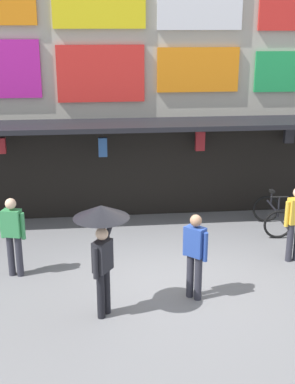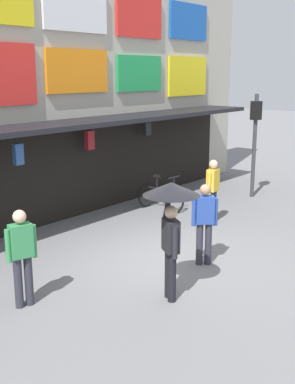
{
  "view_description": "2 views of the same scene",
  "coord_description": "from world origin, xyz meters",
  "px_view_note": "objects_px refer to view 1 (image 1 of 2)",
  "views": [
    {
      "loc": [
        -1.45,
        -9.1,
        4.92
      ],
      "look_at": [
        -0.38,
        0.94,
        1.63
      ],
      "focal_mm": 47.84,
      "sensor_mm": 36.0,
      "label": 1
    },
    {
      "loc": [
        -7.64,
        -5.75,
        3.84
      ],
      "look_at": [
        0.46,
        0.97,
        1.25
      ],
      "focal_mm": 45.81,
      "sensor_mm": 36.0,
      "label": 2
    }
  ],
  "objects_px": {
    "pedestrian_in_green": "(13,233)",
    "bicycle_parked": "(272,215)",
    "pedestrian_with_umbrella": "(102,230)",
    "pedestrian_in_yellow": "(195,252)"
  },
  "relations": [
    {
      "from": "pedestrian_in_yellow",
      "to": "pedestrian_with_umbrella",
      "type": "xyz_separation_m",
      "value": [
        -1.71,
        -0.44,
        0.69
      ]
    },
    {
      "from": "pedestrian_in_green",
      "to": "pedestrian_with_umbrella",
      "type": "bearing_deg",
      "value": -44.41
    },
    {
      "from": "bicycle_parked",
      "to": "pedestrian_in_yellow",
      "type": "height_order",
      "value": "pedestrian_in_yellow"
    },
    {
      "from": "bicycle_parked",
      "to": "pedestrian_with_umbrella",
      "type": "distance_m",
      "value": 5.74
    },
    {
      "from": "pedestrian_in_green",
      "to": "pedestrian_in_yellow",
      "type": "bearing_deg",
      "value": -20.46
    },
    {
      "from": "pedestrian_in_yellow",
      "to": "pedestrian_with_umbrella",
      "type": "bearing_deg",
      "value": -165.68
    },
    {
      "from": "pedestrian_in_green",
      "to": "pedestrian_with_umbrella",
      "type": "height_order",
      "value": "pedestrian_with_umbrella"
    },
    {
      "from": "pedestrian_in_green",
      "to": "bicycle_parked",
      "type": "bearing_deg",
      "value": 16.94
    },
    {
      "from": "bicycle_parked",
      "to": "pedestrian_in_green",
      "type": "bearing_deg",
      "value": -163.06
    },
    {
      "from": "pedestrian_in_yellow",
      "to": "pedestrian_with_umbrella",
      "type": "distance_m",
      "value": 1.89
    }
  ]
}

